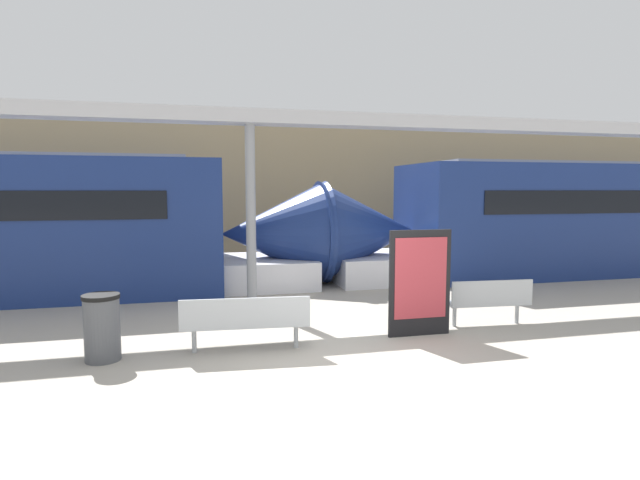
# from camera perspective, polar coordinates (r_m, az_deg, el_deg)

# --- Properties ---
(ground_plane) EXTENTS (60.00, 60.00, 0.00)m
(ground_plane) POSITION_cam_1_polar(r_m,az_deg,el_deg) (7.03, 2.84, -14.28)
(ground_plane) COLOR #A8A093
(station_wall) EXTENTS (56.00, 0.20, 5.00)m
(station_wall) POSITION_cam_1_polar(r_m,az_deg,el_deg) (17.41, -7.46, 6.01)
(station_wall) COLOR tan
(station_wall) RESTS_ON ground_plane
(train_left) EXTENTS (18.93, 2.93, 3.20)m
(train_left) POSITION_cam_1_polar(r_m,az_deg,el_deg) (17.71, 31.46, 2.04)
(train_left) COLOR navy
(train_left) RESTS_ON ground_plane
(bench_near) EXTENTS (1.93, 0.59, 0.84)m
(bench_near) POSITION_cam_1_polar(r_m,az_deg,el_deg) (7.56, -8.50, -9.00)
(bench_near) COLOR #ADB2B7
(bench_near) RESTS_ON ground_plane
(bench_far) EXTENTS (1.52, 0.55, 0.84)m
(bench_far) POSITION_cam_1_polar(r_m,az_deg,el_deg) (9.34, 18.75, -6.43)
(bench_far) COLOR #ADB2B7
(bench_far) RESTS_ON ground_plane
(trash_bin) EXTENTS (0.51, 0.51, 0.95)m
(trash_bin) POSITION_cam_1_polar(r_m,az_deg,el_deg) (7.77, -23.65, -9.13)
(trash_bin) COLOR #4C4F54
(trash_bin) RESTS_ON ground_plane
(poster_board) EXTENTS (1.07, 0.07, 1.76)m
(poster_board) POSITION_cam_1_polar(r_m,az_deg,el_deg) (8.39, 11.35, -4.78)
(poster_board) COLOR black
(poster_board) RESTS_ON ground_plane
(support_column_near) EXTENTS (0.20, 0.20, 3.73)m
(support_column_near) POSITION_cam_1_polar(r_m,az_deg,el_deg) (10.37, -7.91, 2.70)
(support_column_near) COLOR gray
(support_column_near) RESTS_ON ground_plane
(canopy_beam) EXTENTS (28.00, 0.60, 0.28)m
(canopy_beam) POSITION_cam_1_polar(r_m,az_deg,el_deg) (10.46, -8.06, 13.75)
(canopy_beam) COLOR #B7B7BC
(canopy_beam) RESTS_ON support_column_near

